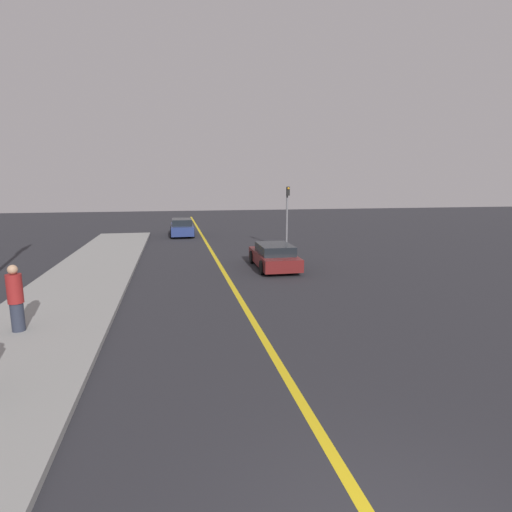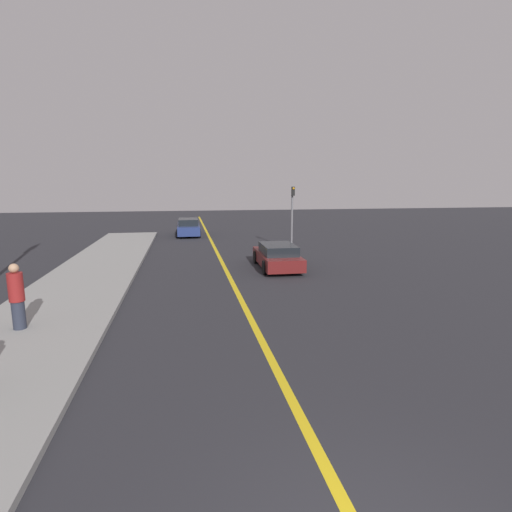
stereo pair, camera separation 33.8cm
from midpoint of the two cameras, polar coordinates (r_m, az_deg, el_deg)
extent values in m
cube|color=gold|center=(21.72, -6.06, -0.60)|extent=(0.20, 60.00, 0.01)
cube|color=gray|center=(19.32, -23.33, -2.53)|extent=(3.83, 30.51, 0.15)
cube|color=maroon|center=(19.58, 2.05, -0.36)|extent=(1.84, 4.37, 0.58)
cube|color=black|center=(19.28, 2.22, 1.02)|extent=(1.59, 2.42, 0.45)
cylinder|color=black|center=(20.74, -0.99, -0.15)|extent=(0.23, 0.66, 0.65)
cylinder|color=black|center=(21.08, 3.46, 0.00)|extent=(0.23, 0.66, 0.65)
cylinder|color=black|center=(18.15, 0.42, -1.64)|extent=(0.23, 0.66, 0.65)
cylinder|color=black|center=(18.53, 5.46, -1.44)|extent=(0.23, 0.66, 0.65)
cube|color=navy|center=(32.55, -10.82, 3.80)|extent=(1.72, 4.61, 0.68)
cube|color=black|center=(32.26, -10.85, 4.79)|extent=(1.51, 2.54, 0.50)
cylinder|color=black|center=(33.99, -12.22, 3.69)|extent=(0.22, 0.67, 0.67)
cylinder|color=black|center=(34.01, -9.48, 3.78)|extent=(0.22, 0.67, 0.67)
cylinder|color=black|center=(31.15, -12.26, 3.11)|extent=(0.22, 0.67, 0.67)
cylinder|color=black|center=(31.17, -9.28, 3.21)|extent=(0.22, 0.67, 0.67)
cylinder|color=#282D3D|center=(12.68, -31.56, -7.42)|extent=(0.33, 0.33, 0.78)
cylinder|color=maroon|center=(12.49, -31.90, -3.99)|extent=(0.39, 0.39, 0.78)
sphere|color=tan|center=(12.39, -32.12, -1.66)|extent=(0.25, 0.25, 0.25)
cylinder|color=slate|center=(25.19, 4.05, 5.41)|extent=(0.12, 0.12, 3.92)
cube|color=black|center=(24.94, 4.21, 9.23)|extent=(0.18, 0.18, 0.55)
sphere|color=orange|center=(24.85, 4.27, 9.60)|extent=(0.14, 0.14, 0.14)
camera|label=1|loc=(0.17, -90.73, -0.13)|focal=28.00mm
camera|label=2|loc=(0.17, 89.27, 0.13)|focal=28.00mm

